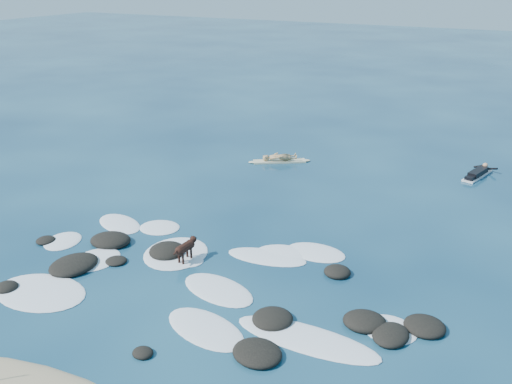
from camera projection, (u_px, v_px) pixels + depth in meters
The scene contains 6 objects.
ground at pixel (224, 265), 17.81m from camera, with size 160.00×160.00×0.00m, color #0A2642.
reef_rocks at pixel (205, 292), 16.16m from camera, with size 13.54×7.10×0.45m.
breaking_foam at pixel (191, 274), 17.30m from camera, with size 12.87×7.63×0.12m.
standing_surfer_rig at pixel (280, 149), 27.00m from camera, with size 2.66×1.86×1.70m.
paddling_surfer_rig at pixel (478, 173), 25.35m from camera, with size 1.29×2.49×0.43m.
dog at pixel (186, 247), 17.90m from camera, with size 0.35×1.19×0.75m.
Camera 1 is at (8.15, -13.48, 8.69)m, focal length 40.00 mm.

